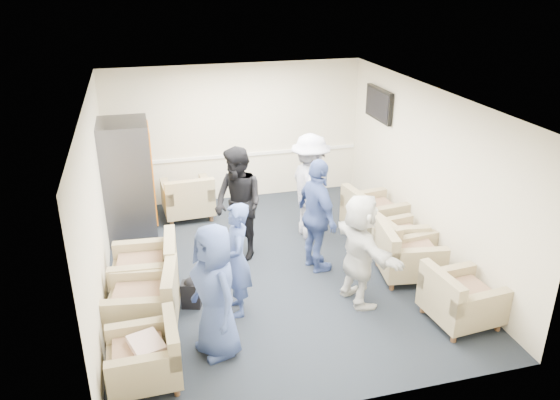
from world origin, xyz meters
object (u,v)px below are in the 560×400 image
object	(u,v)px
armchair_left_near	(148,358)
armchair_right_midfar	(398,242)
armchair_right_midnear	(405,256)
person_back_left	(238,204)
person_mid_right	(317,216)
person_front_left	(215,291)
person_front_right	(360,250)
armchair_left_mid	(147,303)
vending_machine	(128,180)
armchair_corner	(188,199)
armchair_right_far	(371,215)
person_back_right	(310,187)
armchair_left_far	(149,271)
armchair_right_near	(458,300)
person_mid_left	(237,260)

from	to	relation	value
armchair_left_near	armchair_right_midfar	xyz separation A→B (m)	(3.97, 1.85, 0.00)
armchair_left_near	armchair_right_midnear	world-z (taller)	armchair_right_midnear
person_back_left	person_mid_right	distance (m)	1.29
person_front_left	person_front_right	xyz separation A→B (m)	(2.06, 0.58, -0.04)
armchair_left_mid	armchair_left_near	bearing A→B (deg)	6.82
vending_machine	person_front_right	size ratio (longest dim) A/B	1.27
armchair_right_midfar	armchair_corner	size ratio (longest dim) A/B	0.94
person_front_left	person_mid_right	xyz separation A→B (m)	(1.79, 1.59, 0.05)
person_back_left	vending_machine	bearing A→B (deg)	-155.26
armchair_left_mid	person_front_right	size ratio (longest dim) A/B	0.62
armchair_left_mid	armchair_right_far	xyz separation A→B (m)	(3.90, 1.80, -0.00)
armchair_left_mid	person_back_right	distance (m)	3.50
armchair_left_mid	armchair_right_midnear	world-z (taller)	armchair_left_mid
armchair_corner	armchair_left_near	bearing A→B (deg)	75.20
armchair_right_midfar	person_back_left	size ratio (longest dim) A/B	0.49
armchair_left_far	armchair_right_midnear	xyz separation A→B (m)	(3.74, -0.49, -0.01)
armchair_right_near	person_front_left	bearing A→B (deg)	80.69
person_back_left	person_back_right	world-z (taller)	person_back_right
armchair_corner	person_back_left	size ratio (longest dim) A/B	0.52
armchair_corner	person_front_left	world-z (taller)	person_front_left
armchair_left_near	armchair_left_mid	bearing A→B (deg)	177.31
armchair_right_midfar	person_mid_left	distance (m)	2.89
armchair_right_near	armchair_right_midnear	size ratio (longest dim) A/B	0.92
armchair_corner	vending_machine	xyz separation A→B (m)	(-1.02, -0.49, 0.67)
person_back_left	person_back_right	bearing A→B (deg)	77.53
armchair_left_mid	armchair_right_far	size ratio (longest dim) A/B	1.01
armchair_left_near	armchair_left_far	bearing A→B (deg)	176.27
armchair_right_midnear	armchair_corner	world-z (taller)	armchair_corner
armchair_right_near	vending_machine	size ratio (longest dim) A/B	0.45
person_mid_left	armchair_left_near	bearing A→B (deg)	-42.69
vending_machine	person_mid_left	bearing A→B (deg)	-64.19
armchair_right_midnear	person_front_right	bearing A→B (deg)	123.58
vending_machine	person_mid_right	world-z (taller)	vending_machine
armchair_right_near	person_mid_right	xyz separation A→B (m)	(-1.35, 1.82, 0.56)
armchair_right_midfar	person_back_right	size ratio (longest dim) A/B	0.48
person_front_left	person_front_right	bearing A→B (deg)	86.67
armchair_left_near	armchair_right_far	world-z (taller)	armchair_right_far
armchair_left_near	person_mid_left	bearing A→B (deg)	130.83
armchair_right_midnear	person_front_left	world-z (taller)	person_front_left
armchair_left_far	person_back_right	size ratio (longest dim) A/B	0.53
armchair_left_near	vending_machine	world-z (taller)	vending_machine
person_mid_right	armchair_left_far	bearing A→B (deg)	82.00
person_mid_left	armchair_right_midnear	bearing A→B (deg)	101.39
armchair_left_near	armchair_corner	xyz separation A→B (m)	(0.91, 4.35, 0.04)
armchair_right_far	armchair_corner	size ratio (longest dim) A/B	1.05
armchair_right_midfar	person_back_left	distance (m)	2.62
armchair_right_far	armchair_corner	world-z (taller)	armchair_corner
person_front_left	person_front_right	world-z (taller)	person_front_left
armchair_left_near	person_back_left	size ratio (longest dim) A/B	0.44
armchair_right_far	person_back_right	distance (m)	1.23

